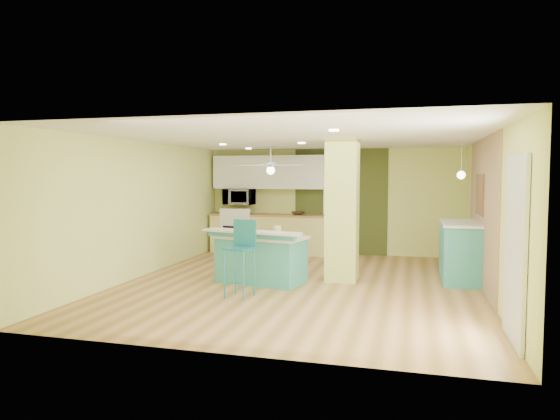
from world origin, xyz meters
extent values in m
cube|color=olive|center=(0.00, 0.00, -0.01)|extent=(6.00, 7.00, 0.01)
cube|color=white|center=(0.00, 0.00, 2.50)|extent=(6.00, 7.00, 0.01)
cube|color=#DDE47A|center=(0.00, 3.50, 1.25)|extent=(6.00, 0.01, 2.50)
cube|color=#DDE47A|center=(0.00, -3.50, 1.25)|extent=(6.00, 0.01, 2.50)
cube|color=#DDE47A|center=(-3.00, 0.00, 1.25)|extent=(0.01, 7.00, 2.50)
cube|color=#DDE47A|center=(3.00, 0.00, 1.25)|extent=(0.01, 7.00, 2.50)
cube|color=#906F52|center=(2.99, 0.60, 1.25)|extent=(0.02, 3.40, 2.50)
cube|color=#434D1E|center=(0.20, 3.49, 1.25)|extent=(2.20, 0.02, 2.50)
cube|color=silver|center=(0.20, 3.46, 1.00)|extent=(0.82, 0.05, 2.00)
cube|color=silver|center=(2.97, -2.30, 1.05)|extent=(0.04, 1.08, 2.10)
cube|color=#C0CA5D|center=(0.65, 0.50, 1.25)|extent=(0.55, 0.55, 2.50)
cube|color=#E0D375|center=(-1.30, 3.20, 0.45)|extent=(3.20, 0.60, 0.90)
cube|color=olive|center=(-1.30, 3.20, 0.92)|extent=(3.25, 0.63, 0.04)
cube|color=white|center=(-2.25, 3.20, 0.45)|extent=(0.76, 0.64, 0.90)
cube|color=black|center=(-2.25, 2.87, 0.42)|extent=(0.59, 0.02, 0.50)
cube|color=white|center=(-2.25, 2.90, 0.99)|extent=(0.76, 0.06, 0.18)
cube|color=white|center=(-1.30, 3.32, 1.95)|extent=(3.20, 0.34, 0.80)
imported|color=silver|center=(-2.25, 3.20, 1.35)|extent=(0.70, 0.48, 0.39)
cylinder|color=silver|center=(-1.10, 2.00, 2.30)|extent=(0.03, 0.03, 0.40)
cylinder|color=silver|center=(-1.10, 2.00, 2.10)|extent=(0.24, 0.24, 0.10)
sphere|color=white|center=(-1.10, 2.00, 1.98)|extent=(0.18, 0.18, 0.18)
cylinder|color=silver|center=(2.65, 0.75, 2.19)|extent=(0.01, 0.01, 0.62)
sphere|color=white|center=(2.65, 0.75, 1.88)|extent=(0.14, 0.14, 0.14)
cube|color=brown|center=(2.96, 0.80, 1.55)|extent=(0.03, 0.90, 0.70)
cube|color=teal|center=(-0.69, -0.03, 0.39)|extent=(1.59, 1.03, 0.78)
cube|color=beige|center=(-0.69, -0.03, 0.80)|extent=(1.69, 1.14, 0.04)
cube|color=teal|center=(-0.77, -0.37, 0.88)|extent=(1.64, 0.47, 0.11)
cube|color=beige|center=(-0.77, -0.37, 0.93)|extent=(1.81, 0.74, 0.03)
cylinder|color=teal|center=(-0.89, -1.29, 0.37)|extent=(0.02, 0.02, 0.74)
cylinder|color=teal|center=(-0.56, -1.35, 0.37)|extent=(0.02, 0.02, 0.74)
cylinder|color=teal|center=(-0.83, -0.96, 0.37)|extent=(0.02, 0.02, 0.74)
cylinder|color=teal|center=(-0.50, -1.02, 0.37)|extent=(0.02, 0.02, 0.74)
cube|color=teal|center=(-0.70, -1.15, 0.76)|extent=(0.46, 0.46, 0.03)
cube|color=teal|center=(-0.67, -0.98, 0.98)|extent=(0.39, 0.10, 0.41)
cube|color=teal|center=(2.70, 1.09, 0.50)|extent=(0.65, 1.57, 1.01)
cube|color=white|center=(2.70, 1.09, 1.03)|extent=(0.69, 1.63, 0.04)
imported|color=#382417|center=(-0.75, 3.13, 0.98)|extent=(0.37, 0.37, 0.08)
cylinder|color=gold|center=(-0.37, -0.14, 0.92)|extent=(0.13, 0.13, 0.19)
camera|label=1|loc=(1.85, -8.30, 1.88)|focal=32.00mm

